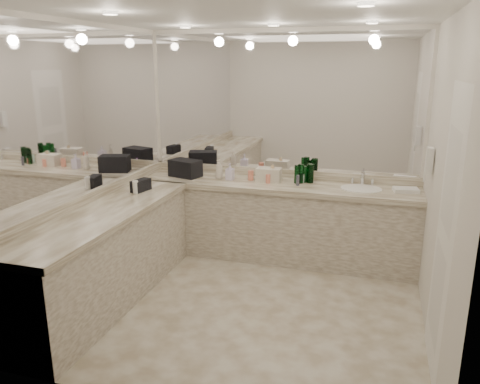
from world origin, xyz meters
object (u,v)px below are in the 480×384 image
(hand_towel, at_px, (406,190))
(soap_bottle_b, at_px, (230,172))
(soap_bottle_a, at_px, (219,169))
(soap_bottle_c, at_px, (272,173))
(cream_cosmetic_case, at_px, (269,174))
(sink, at_px, (361,189))
(wall_phone, at_px, (429,160))
(black_toiletry_bag, at_px, (185,168))

(hand_towel, distance_m, soap_bottle_b, 1.95)
(soap_bottle_a, relative_size, soap_bottle_c, 1.19)
(cream_cosmetic_case, height_order, soap_bottle_a, soap_bottle_a)
(sink, xyz_separation_m, soap_bottle_c, (-1.00, 0.06, 0.10))
(cream_cosmetic_case, xyz_separation_m, soap_bottle_a, (-0.59, -0.04, 0.04))
(soap_bottle_c, bearing_deg, soap_bottle_a, -175.30)
(wall_phone, relative_size, soap_bottle_a, 1.04)
(hand_towel, relative_size, soap_bottle_a, 1.10)
(wall_phone, bearing_deg, soap_bottle_a, 167.17)
(black_toiletry_bag, relative_size, hand_towel, 1.42)
(soap_bottle_a, height_order, soap_bottle_c, soap_bottle_a)
(hand_towel, xyz_separation_m, soap_bottle_c, (-1.46, 0.04, 0.08))
(soap_bottle_b, xyz_separation_m, soap_bottle_c, (0.49, 0.07, -0.00))
(sink, bearing_deg, black_toiletry_bag, -179.82)
(sink, relative_size, hand_towel, 1.74)
(black_toiletry_bag, xyz_separation_m, cream_cosmetic_case, (1.02, 0.06, -0.02))
(sink, bearing_deg, wall_phone, -39.57)
(wall_phone, height_order, black_toiletry_bag, wall_phone)
(wall_phone, xyz_separation_m, soap_bottle_b, (-2.10, 0.49, -0.35))
(sink, height_order, soap_bottle_a, soap_bottle_a)
(sink, xyz_separation_m, soap_bottle_b, (-1.49, -0.01, 0.10))
(cream_cosmetic_case, bearing_deg, wall_phone, -20.39)
(cream_cosmetic_case, bearing_deg, black_toiletry_bag, -178.82)
(black_toiletry_bag, xyz_separation_m, hand_towel, (2.52, 0.03, -0.08))
(hand_towel, xyz_separation_m, soap_bottle_b, (-1.95, -0.03, 0.08))
(sink, distance_m, soap_bottle_a, 1.64)
(soap_bottle_b, bearing_deg, hand_towel, 0.90)
(sink, relative_size, cream_cosmetic_case, 1.58)
(sink, bearing_deg, hand_towel, 2.34)
(hand_towel, relative_size, soap_bottle_b, 1.30)
(wall_phone, xyz_separation_m, soap_bottle_a, (-2.24, 0.51, -0.33))
(soap_bottle_a, xyz_separation_m, soap_bottle_c, (0.63, 0.05, -0.02))
(cream_cosmetic_case, bearing_deg, soap_bottle_b, -174.20)
(cream_cosmetic_case, height_order, soap_bottle_b, soap_bottle_b)
(sink, height_order, soap_bottle_b, soap_bottle_b)
(black_toiletry_bag, height_order, hand_towel, black_toiletry_bag)
(hand_towel, distance_m, soap_bottle_c, 1.46)
(sink, relative_size, soap_bottle_b, 2.26)
(hand_towel, relative_size, soap_bottle_c, 1.31)
(wall_phone, height_order, soap_bottle_c, wall_phone)
(hand_towel, distance_m, soap_bottle_a, 2.09)
(black_toiletry_bag, relative_size, soap_bottle_c, 1.86)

